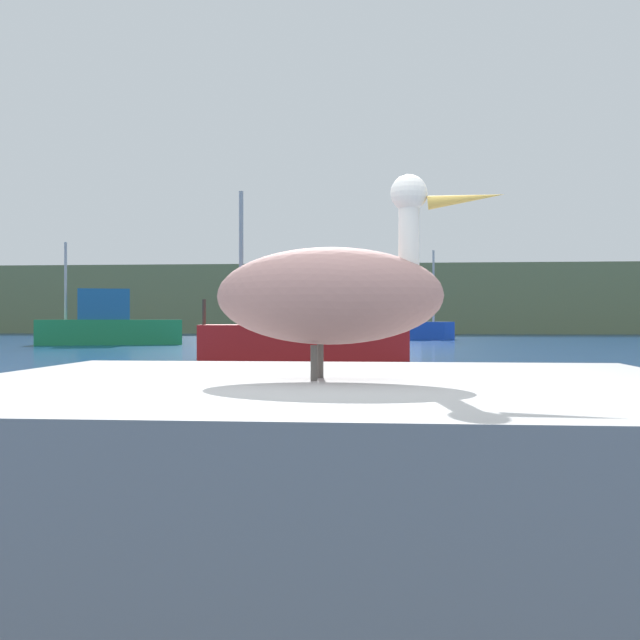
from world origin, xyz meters
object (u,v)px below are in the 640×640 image
at_px(fishing_boat_blue, 409,325).
at_px(fishing_boat_green, 108,324).
at_px(pelican, 332,293).
at_px(fishing_boat_red, 309,328).

bearing_deg(fishing_boat_blue, fishing_boat_green, -113.62).
height_order(fishing_boat_blue, fishing_boat_green, fishing_boat_blue).
bearing_deg(pelican, fishing_boat_green, 116.09).
relative_size(pelican, fishing_boat_blue, 0.26).
bearing_deg(pelican, fishing_boat_blue, 92.26).
bearing_deg(fishing_boat_blue, fishing_boat_red, -70.09).
xyz_separation_m(fishing_boat_blue, fishing_boat_red, (-3.24, -22.87, 0.11)).
distance_m(pelican, fishing_boat_red, 18.23).
relative_size(fishing_boat_blue, fishing_boat_green, 0.77).
distance_m(fishing_boat_blue, fishing_boat_red, 23.10).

